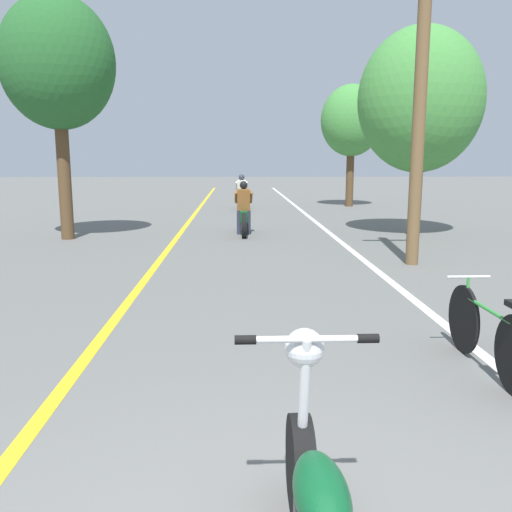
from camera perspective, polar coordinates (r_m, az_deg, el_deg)
name	(u,v)px	position (r m, az deg, el deg)	size (l,w,h in m)	color
lane_stripe_center	(178,236)	(14.30, -8.22, 2.08)	(0.14, 48.00, 0.01)	yellow
lane_stripe_edge	(333,235)	(14.44, 8.07, 2.17)	(0.14, 48.00, 0.01)	white
utility_pole	(419,112)	(10.67, 16.82, 14.34)	(1.10, 0.24, 5.52)	brown
roadside_tree_right_near	(420,101)	(14.95, 16.92, 15.38)	(3.18, 2.87, 5.30)	#513A23
roadside_tree_right_far	(352,121)	(23.53, 10.02, 13.79)	(2.56, 2.30, 5.04)	#513A23
roadside_tree_left	(57,64)	(14.52, -20.17, 18.41)	(2.74, 2.47, 5.84)	#513A23
motorcycle_rider_lead	(244,214)	(14.52, -1.31, 4.39)	(0.50, 2.13, 1.41)	black
motorcycle_rider_far	(242,196)	(21.81, -1.52, 6.34)	(0.50, 1.96, 1.39)	black
bicycle_parked	(488,333)	(5.58, 23.19, -7.47)	(0.44, 1.78, 0.83)	black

